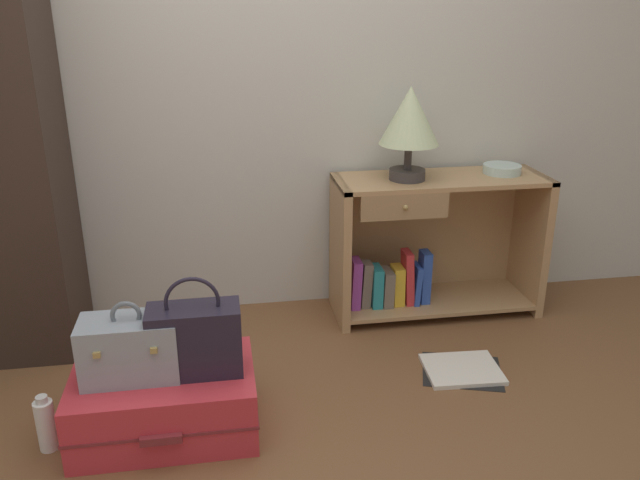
# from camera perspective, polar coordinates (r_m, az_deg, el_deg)

# --- Properties ---
(back_wall) EXTENTS (6.40, 0.10, 2.60)m
(back_wall) POSITION_cam_1_polar(r_m,az_deg,el_deg) (3.12, -6.65, 16.76)
(back_wall) COLOR beige
(back_wall) RESTS_ON ground_plane
(bookshelf) EXTENTS (1.03, 0.38, 0.70)m
(bookshelf) POSITION_cam_1_polar(r_m,az_deg,el_deg) (3.25, 9.53, -0.56)
(bookshelf) COLOR tan
(bookshelf) RESTS_ON ground_plane
(table_lamp) EXTENTS (0.28, 0.28, 0.44)m
(table_lamp) POSITION_cam_1_polar(r_m,az_deg,el_deg) (3.01, 8.00, 10.57)
(table_lamp) COLOR #3D3838
(table_lamp) RESTS_ON bookshelf
(bowl) EXTENTS (0.18, 0.18, 0.04)m
(bowl) POSITION_cam_1_polar(r_m,az_deg,el_deg) (3.27, 15.90, 6.09)
(bowl) COLOR silver
(bowl) RESTS_ON bookshelf
(suitcase_large) EXTENTS (0.66, 0.45, 0.25)m
(suitcase_large) POSITION_cam_1_polar(r_m,az_deg,el_deg) (2.49, -13.62, -13.76)
(suitcase_large) COLOR #D1333D
(suitcase_large) RESTS_ON ground_plane
(train_case) EXTENTS (0.34, 0.19, 0.30)m
(train_case) POSITION_cam_1_polar(r_m,az_deg,el_deg) (2.37, -16.57, -9.21)
(train_case) COLOR #8E99A3
(train_case) RESTS_ON suitcase_large
(handbag) EXTENTS (0.33, 0.15, 0.37)m
(handbag) POSITION_cam_1_polar(r_m,az_deg,el_deg) (2.33, -11.07, -8.63)
(handbag) COLOR #231E2D
(handbag) RESTS_ON suitcase_large
(bottle) EXTENTS (0.07, 0.07, 0.22)m
(bottle) POSITION_cam_1_polar(r_m,az_deg,el_deg) (2.54, -23.21, -14.85)
(bottle) COLOR white
(bottle) RESTS_ON ground_plane
(open_book_on_floor) EXTENTS (0.40, 0.36, 0.02)m
(open_book_on_floor) POSITION_cam_1_polar(r_m,az_deg,el_deg) (2.88, 12.52, -11.21)
(open_book_on_floor) COLOR white
(open_book_on_floor) RESTS_ON ground_plane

